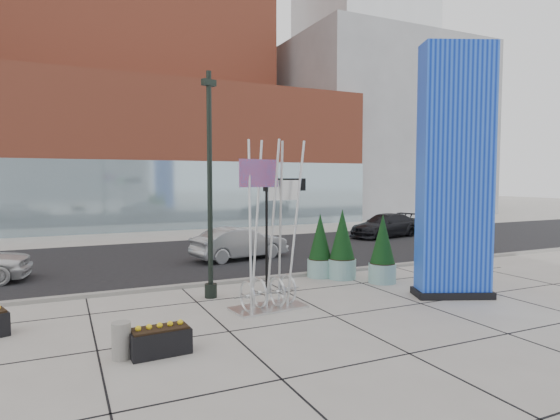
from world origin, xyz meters
name	(u,v)px	position (x,y,z in m)	size (l,w,h in m)	color
ground	(285,311)	(0.00, 0.00, 0.00)	(160.00, 160.00, 0.00)	#9E9991
street_asphalt	(194,257)	(0.00, 10.00, 0.01)	(80.00, 12.00, 0.02)	black
curb_edge	(237,281)	(0.00, 4.00, 0.06)	(80.00, 0.30, 0.12)	gray
tower_podium	(151,156)	(1.00, 27.00, 5.50)	(34.00, 10.00, 11.00)	#96412B
tower_glass_front	(163,196)	(1.00, 22.20, 2.50)	(34.00, 0.60, 5.00)	#8CA5B2
building_grey_parking	(370,131)	(26.00, 32.00, 9.00)	(20.00, 18.00, 18.00)	slate
building_pale_office	(363,19)	(36.00, 48.00, 27.50)	(16.00, 16.00, 55.00)	#B2B7BC
blue_pylon	(455,176)	(5.50, -0.74, 3.79)	(2.58, 1.89, 7.85)	#0D2EC5
lamp_post	(210,207)	(-1.45, 2.35, 2.86)	(0.47, 0.38, 6.98)	black
public_art_sculpture	(269,265)	(-0.30, 0.46, 1.27)	(2.23, 1.29, 4.83)	silver
concrete_bollard	(121,341)	(-4.57, -1.68, 0.38)	(0.39, 0.39, 0.76)	gray
overhead_street_sign	(284,194)	(1.29, 2.80, 3.20)	(1.75, 0.53, 3.73)	black
round_planter_east	(383,250)	(4.73, 1.80, 1.16)	(0.98, 0.98, 2.46)	#89B9B6
round_planter_mid	(320,247)	(3.20, 3.60, 1.14)	(0.96, 0.96, 2.41)	#89B9B6
round_planter_west	(342,246)	(3.80, 3.01, 1.23)	(1.04, 1.04, 2.60)	#89B9B6
box_planter_south	(160,340)	(-3.80, -1.76, 0.31)	(1.28, 0.70, 0.68)	black
car_silver_mid	(240,243)	(1.79, 8.50, 0.74)	(1.56, 4.47, 1.47)	#929598
car_dark_east	(385,226)	(12.93, 12.24, 0.74)	(2.06, 5.07, 1.47)	black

